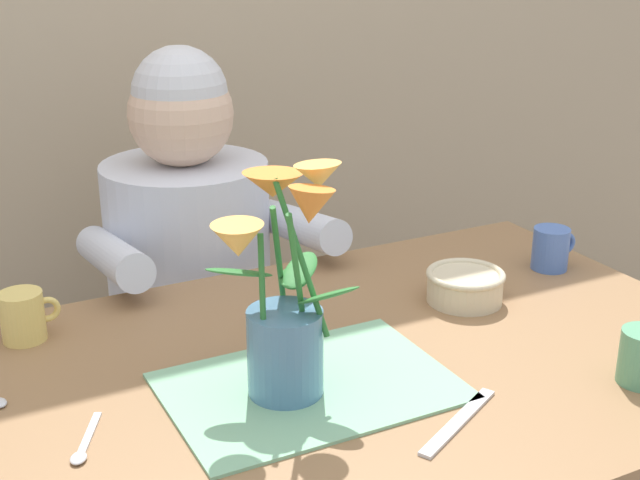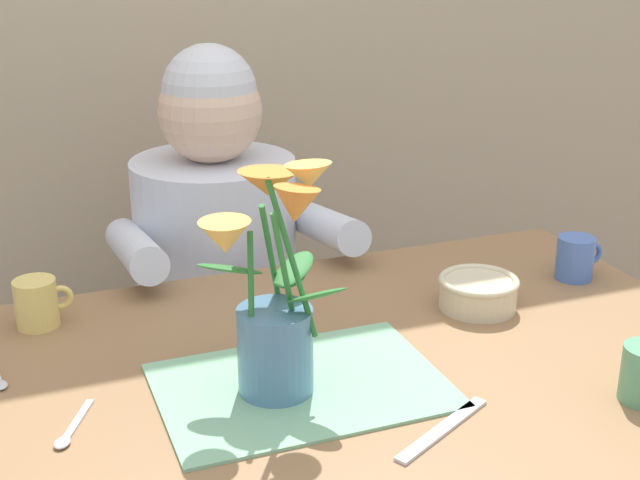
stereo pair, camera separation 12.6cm
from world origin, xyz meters
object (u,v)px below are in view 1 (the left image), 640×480
object	(u,v)px
ceramic_bowl	(465,285)
dinner_knife	(458,422)
tea_cup	(551,248)
flower_vase	(284,301)
coffee_cup	(24,316)
seated_person	(193,316)

from	to	relation	value
ceramic_bowl	dinner_knife	bearing A→B (deg)	-127.25
dinner_knife	tea_cup	bearing A→B (deg)	9.39
flower_vase	coffee_cup	bearing A→B (deg)	130.96
flower_vase	dinner_knife	xyz separation A→B (m)	(0.17, -0.17, -0.14)
ceramic_bowl	tea_cup	bearing A→B (deg)	11.89
ceramic_bowl	tea_cup	xyz separation A→B (m)	(0.23, 0.05, 0.01)
flower_vase	dinner_knife	world-z (taller)	flower_vase
flower_vase	ceramic_bowl	xyz separation A→B (m)	(0.41, 0.14, -0.11)
flower_vase	dinner_knife	size ratio (longest dim) A/B	1.73
flower_vase	dinner_knife	bearing A→B (deg)	-45.75
flower_vase	ceramic_bowl	distance (m)	0.44
ceramic_bowl	coffee_cup	world-z (taller)	coffee_cup
ceramic_bowl	dinner_knife	xyz separation A→B (m)	(-0.24, -0.31, -0.03)
coffee_cup	flower_vase	bearing A→B (deg)	-49.04
dinner_knife	ceramic_bowl	bearing A→B (deg)	24.62
ceramic_bowl	tea_cup	size ratio (longest dim) A/B	1.46
ceramic_bowl	coffee_cup	distance (m)	0.73
seated_person	tea_cup	world-z (taller)	seated_person
flower_vase	dinner_knife	distance (m)	0.28
dinner_knife	tea_cup	distance (m)	0.60
seated_person	tea_cup	distance (m)	0.76
seated_person	ceramic_bowl	bearing A→B (deg)	-59.97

